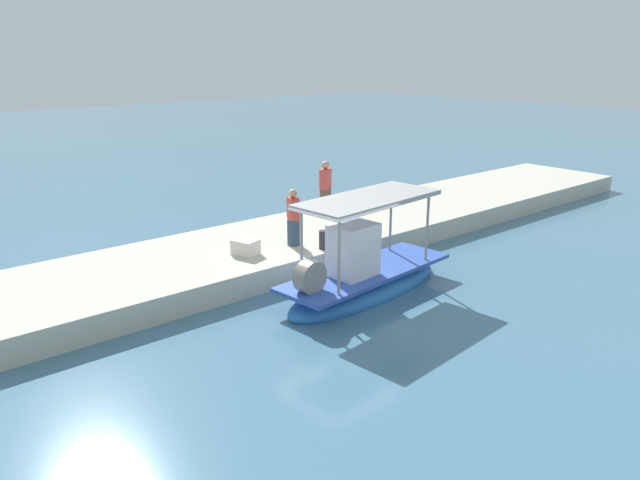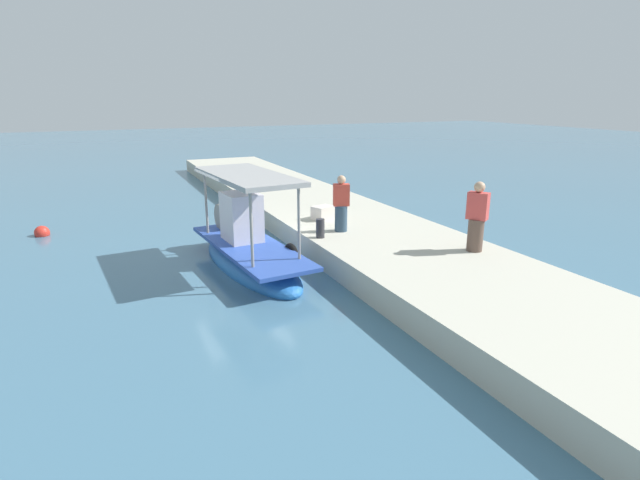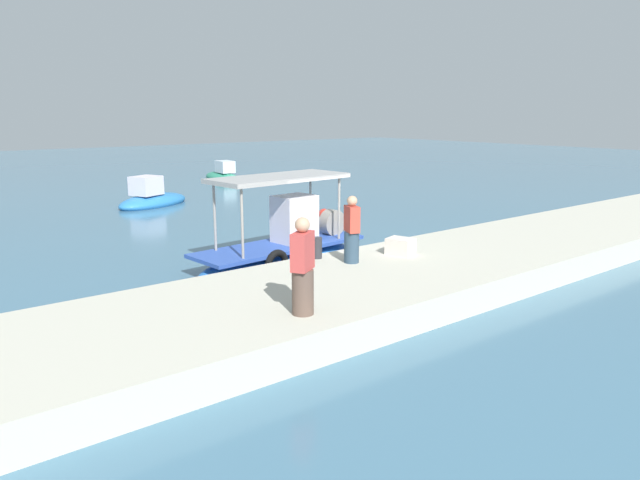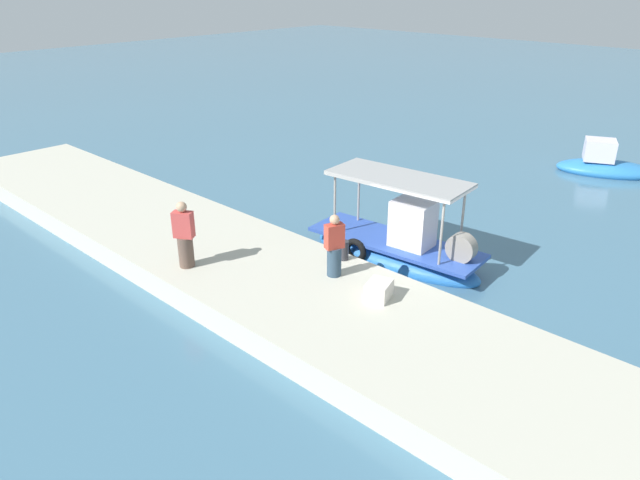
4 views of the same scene
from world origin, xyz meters
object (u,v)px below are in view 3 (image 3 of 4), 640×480
at_px(fisherman_near_bollard, 352,233).
at_px(moored_boat_near, 223,176).
at_px(cargo_crate, 401,246).
at_px(fisherman_by_crate, 303,271).
at_px(moored_boat_mid, 152,199).
at_px(marker_buoy, 324,214).
at_px(main_fishing_boat, 283,249).
at_px(mooring_bollard, 317,248).

distance_m(fisherman_near_bollard, moored_boat_near, 24.41).
height_order(cargo_crate, moored_boat_near, moored_boat_near).
distance_m(fisherman_by_crate, moored_boat_mid, 18.33).
xyz_separation_m(cargo_crate, marker_buoy, (4.17, 8.39, -0.77)).
xyz_separation_m(marker_buoy, moored_boat_near, (3.25, 14.44, 0.14)).
relative_size(marker_buoy, moored_boat_mid, 0.11).
bearing_deg(marker_buoy, cargo_crate, -116.43).
relative_size(main_fishing_boat, moored_boat_mid, 1.27).
bearing_deg(cargo_crate, moored_boat_near, 71.99).
relative_size(main_fishing_boat, fisherman_near_bollard, 3.34).
bearing_deg(marker_buoy, main_fishing_boat, -136.96).
bearing_deg(moored_boat_near, moored_boat_mid, -136.90).
bearing_deg(fisherman_by_crate, moored_boat_mid, 75.96).
relative_size(cargo_crate, moored_boat_mid, 0.15).
bearing_deg(main_fishing_boat, fisherman_near_bollard, -88.52).
distance_m(fisherman_near_bollard, moored_boat_mid, 15.59).
relative_size(fisherman_near_bollard, moored_boat_mid, 0.38).
relative_size(fisherman_near_bollard, mooring_bollard, 3.06).
height_order(cargo_crate, moored_boat_mid, moored_boat_mid).
distance_m(fisherman_by_crate, cargo_crate, 5.18).
bearing_deg(main_fishing_boat, fisherman_by_crate, -121.13).
distance_m(cargo_crate, moored_boat_near, 24.01).
bearing_deg(moored_boat_mid, cargo_crate, -89.07).
bearing_deg(moored_boat_near, fisherman_near_bollard, -111.58).
bearing_deg(main_fishing_boat, moored_boat_near, 65.50).
bearing_deg(moored_boat_mid, moored_boat_near, 43.10).
relative_size(fisherman_by_crate, cargo_crate, 2.73).
xyz_separation_m(fisherman_by_crate, moored_boat_near, (12.11, 24.93, -1.23)).
relative_size(main_fishing_boat, moored_boat_near, 1.29).
distance_m(main_fishing_boat, moored_boat_mid, 12.74).
distance_m(fisherman_near_bollard, marker_buoy, 10.11).
xyz_separation_m(main_fishing_boat, mooring_bollard, (-0.32, -1.98, 0.46)).
xyz_separation_m(main_fishing_boat, fisherman_near_bollard, (0.07, -2.83, 0.93)).
height_order(fisherman_near_bollard, moored_boat_near, fisherman_near_bollard).
xyz_separation_m(fisherman_near_bollard, cargo_crate, (1.55, -0.15, -0.53)).
bearing_deg(cargo_crate, fisherman_by_crate, -155.86).
xyz_separation_m(fisherman_by_crate, cargo_crate, (4.69, 2.10, -0.60)).
distance_m(cargo_crate, moored_boat_mid, 15.66).
distance_m(main_fishing_boat, marker_buoy, 7.93).
relative_size(main_fishing_boat, fisherman_by_crate, 3.07).
height_order(fisherman_near_bollard, mooring_bollard, fisherman_near_bollard).
relative_size(mooring_bollard, moored_boat_mid, 0.12).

